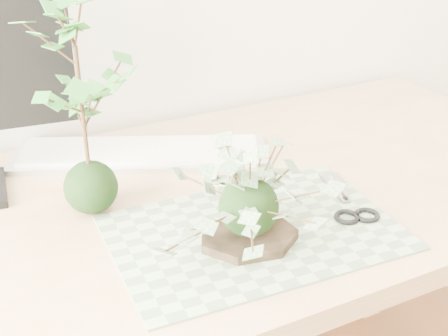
{
  "coord_description": "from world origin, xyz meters",
  "views": [
    {
      "loc": [
        -0.4,
        0.36,
        1.29
      ],
      "look_at": [
        0.0,
        1.14,
        0.84
      ],
      "focal_mm": 50.0,
      "sensor_mm": 36.0,
      "label": 1
    }
  ],
  "objects_px": {
    "maple_kokedama": "(77,60)",
    "keyboard": "(141,153)",
    "desk": "(178,245)",
    "ivy_kokedama": "(249,182)"
  },
  "relations": [
    {
      "from": "maple_kokedama",
      "to": "ivy_kokedama",
      "type": "bearing_deg",
      "value": -47.55
    },
    {
      "from": "desk",
      "to": "maple_kokedama",
      "type": "relative_size",
      "value": 4.23
    },
    {
      "from": "ivy_kokedama",
      "to": "keyboard",
      "type": "relative_size",
      "value": 0.62
    },
    {
      "from": "desk",
      "to": "maple_kokedama",
      "type": "distance_m",
      "value": 0.38
    },
    {
      "from": "keyboard",
      "to": "desk",
      "type": "bearing_deg",
      "value": -67.28
    },
    {
      "from": "desk",
      "to": "ivy_kokedama",
      "type": "height_order",
      "value": "ivy_kokedama"
    },
    {
      "from": "ivy_kokedama",
      "to": "keyboard",
      "type": "distance_m",
      "value": 0.38
    },
    {
      "from": "maple_kokedama",
      "to": "keyboard",
      "type": "height_order",
      "value": "maple_kokedama"
    },
    {
      "from": "desk",
      "to": "keyboard",
      "type": "height_order",
      "value": "keyboard"
    },
    {
      "from": "maple_kokedama",
      "to": "keyboard",
      "type": "distance_m",
      "value": 0.33
    }
  ]
}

